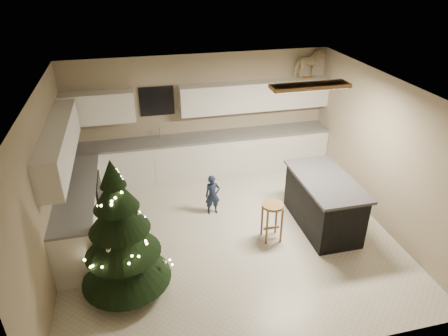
% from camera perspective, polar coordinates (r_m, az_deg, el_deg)
% --- Properties ---
extents(ground_plane, '(5.50, 5.50, 0.00)m').
position_cam_1_polar(ground_plane, '(7.07, 0.67, -9.56)').
color(ground_plane, beige).
extents(room_shell, '(5.52, 5.02, 2.61)m').
position_cam_1_polar(room_shell, '(6.16, 0.96, 3.44)').
color(room_shell, '#8B7C5C').
rests_on(room_shell, ground_plane).
extents(cabinetry, '(5.50, 3.20, 2.00)m').
position_cam_1_polar(cabinetry, '(7.93, -8.61, 1.11)').
color(cabinetry, silver).
rests_on(cabinetry, ground_plane).
extents(island, '(0.90, 1.70, 0.95)m').
position_cam_1_polar(island, '(7.27, 13.98, -4.75)').
color(island, black).
rests_on(island, ground_plane).
extents(bar_stool, '(0.36, 0.36, 0.70)m').
position_cam_1_polar(bar_stool, '(6.75, 6.92, -6.37)').
color(bar_stool, brown).
rests_on(bar_stool, ground_plane).
extents(christmas_tree, '(1.32, 1.28, 2.11)m').
position_cam_1_polar(christmas_tree, '(5.74, -14.40, -9.97)').
color(christmas_tree, '#3F2816').
rests_on(christmas_tree, ground_plane).
extents(toddler, '(0.29, 0.20, 0.78)m').
position_cam_1_polar(toddler, '(7.42, -1.65, -3.88)').
color(toddler, '#122138').
rests_on(toddler, ground_plane).
extents(rocking_horse, '(0.73, 0.52, 0.59)m').
position_cam_1_polar(rocking_horse, '(8.81, 12.03, 14.32)').
color(rocking_horse, brown).
rests_on(rocking_horse, cabinetry).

